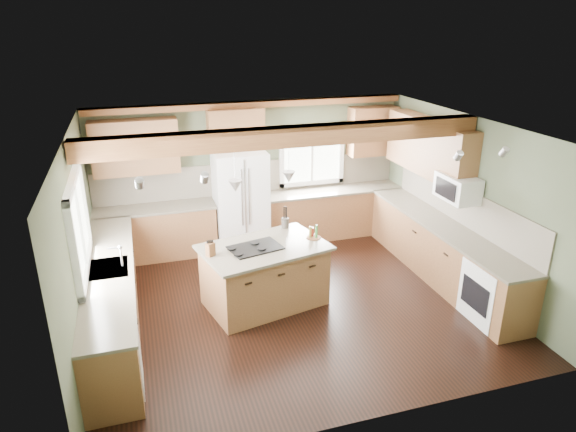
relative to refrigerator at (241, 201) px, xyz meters
name	(u,v)px	position (x,y,z in m)	size (l,w,h in m)	color
floor	(293,302)	(0.30, -2.12, -0.90)	(5.60, 5.60, 0.00)	black
ceiling	(294,128)	(0.30, -2.12, 1.70)	(5.60, 5.60, 0.00)	silver
wall_back	(252,172)	(0.30, 0.38, 0.40)	(5.60, 5.60, 0.00)	#454F38
wall_left	(78,245)	(-2.50, -2.12, 0.40)	(5.00, 5.00, 0.00)	#454F38
wall_right	(466,201)	(3.10, -2.12, 0.40)	(5.00, 5.00, 0.00)	#454F38
ceiling_beam	(291,136)	(0.30, -2.02, 1.57)	(5.55, 0.26, 0.26)	#5B2F1A
soffit_trim	(251,104)	(0.30, 0.28, 1.64)	(5.55, 0.20, 0.10)	#5B2F1A
backsplash_back	(252,177)	(0.30, 0.36, 0.31)	(5.58, 0.03, 0.58)	brown
backsplash_right	(463,205)	(3.08, -2.07, 0.31)	(0.03, 3.70, 0.58)	brown
base_cab_back_left	(157,233)	(-1.49, 0.08, -0.46)	(2.02, 0.60, 0.88)	brown
counter_back_left	(154,208)	(-1.49, 0.08, 0.00)	(2.06, 0.64, 0.04)	#4C4538
base_cab_back_right	(332,213)	(1.79, 0.08, -0.46)	(2.62, 0.60, 0.88)	brown
counter_back_right	(333,190)	(1.79, 0.08, 0.00)	(2.66, 0.64, 0.04)	#4C4538
base_cab_left	(112,300)	(-2.20, -2.07, -0.46)	(0.60, 3.70, 0.88)	brown
counter_left	(108,269)	(-2.20, -2.07, 0.00)	(0.64, 3.74, 0.04)	#4C4538
base_cab_right	(441,253)	(2.80, -2.07, -0.46)	(0.60, 3.70, 0.88)	brown
counter_right	(444,226)	(2.80, -2.07, 0.00)	(0.64, 3.74, 0.04)	#4C4538
upper_cab_back_left	(135,147)	(-1.69, 0.21, 1.05)	(1.40, 0.35, 0.90)	brown
upper_cab_over_fridge	(236,129)	(0.00, 0.21, 1.25)	(0.96, 0.35, 0.70)	brown
upper_cab_right	(429,147)	(2.92, -1.22, 1.05)	(0.35, 2.20, 0.90)	brown
upper_cab_back_corner	(373,131)	(2.60, 0.21, 1.05)	(0.90, 0.35, 0.90)	brown
window_left	(78,225)	(-2.48, -2.07, 0.65)	(0.04, 1.60, 1.05)	white
window_back	(312,154)	(1.45, 0.36, 0.65)	(1.10, 0.04, 1.00)	white
sink	(108,269)	(-2.20, -2.07, 0.01)	(0.50, 0.65, 0.03)	#262628
faucet	(121,257)	(-2.02, -2.07, 0.15)	(0.02, 0.02, 0.28)	#B2B2B7
dishwasher	(112,359)	(-2.19, -3.37, -0.47)	(0.60, 0.60, 0.84)	white
oven	(494,292)	(2.79, -3.37, -0.47)	(0.60, 0.72, 0.84)	white
microwave	(458,188)	(2.88, -2.17, 0.65)	(0.40, 0.70, 0.38)	white
pendant_left	(235,186)	(-0.50, -2.11, 0.98)	(0.18, 0.18, 0.16)	#B2B2B7
pendant_right	(289,177)	(0.30, -1.93, 0.98)	(0.18, 0.18, 0.16)	#B2B2B7
refrigerator	(241,201)	(0.00, 0.00, 0.00)	(0.90, 0.74, 1.80)	white
island	(265,276)	(-0.10, -2.02, -0.46)	(1.62, 0.99, 0.88)	brown
island_top	(264,248)	(-0.10, -2.02, 0.00)	(1.73, 1.10, 0.04)	#4C4538
cooktop	(255,248)	(-0.23, -2.05, 0.03)	(0.70, 0.47, 0.02)	black
knife_block	(210,249)	(-0.87, -2.10, 0.11)	(0.11, 0.08, 0.19)	brown
utensil_crock	(285,223)	(0.39, -1.44, 0.10)	(0.12, 0.12, 0.15)	#3D3531
bottle_tray	(314,232)	(0.67, -1.95, 0.12)	(0.21, 0.21, 0.20)	brown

